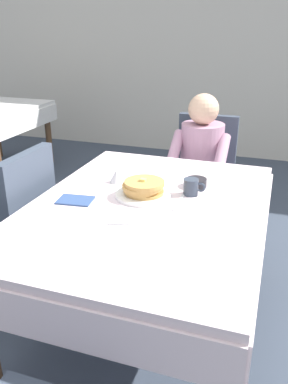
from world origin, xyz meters
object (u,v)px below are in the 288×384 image
at_px(chair_left_side, 17,220).
at_px(fork_left_of_plate, 107,193).
at_px(chair_diner, 203,170).
at_px(bowl_butter, 196,183).
at_px(cup_coffee, 191,187).
at_px(plate_breakfast, 143,195).
at_px(breakfast_stack, 143,187).
at_px(diner_person, 200,159).
at_px(knife_right_of_plate, 178,202).
at_px(dining_table_main, 147,221).
at_px(spoon_near_edge, 125,224).
at_px(syrup_pitcher, 117,176).

bearing_deg(chair_left_side, fork_left_of_plate, -83.13).
bearing_deg(chair_diner, bowl_butter, 97.56).
xyz_separation_m(cup_coffee, fork_left_of_plate, (-0.42, -0.12, -0.04)).
height_order(plate_breakfast, breakfast_stack, breakfast_stack).
relative_size(breakfast_stack, fork_left_of_plate, 1.18).
height_order(diner_person, knife_right_of_plate, diner_person).
xyz_separation_m(dining_table_main, breakfast_stack, (-0.05, 0.08, 0.14)).
bearing_deg(breakfast_stack, knife_right_of_plate, -6.03).
xyz_separation_m(breakfast_stack, bowl_butter, (0.23, 0.22, -0.03)).
distance_m(chair_diner, bowl_butter, 0.90).
height_order(knife_right_of_plate, spoon_near_edge, same).
bearing_deg(diner_person, cup_coffee, 97.76).
relative_size(breakfast_stack, syrup_pitcher, 2.66).
relative_size(chair_left_side, fork_left_of_plate, 5.17).
xyz_separation_m(diner_person, fork_left_of_plate, (-0.30, -0.95, 0.07)).
xyz_separation_m(syrup_pitcher, knife_right_of_plate, (0.39, -0.16, -0.04)).
bearing_deg(chair_left_side, knife_right_of_plate, -85.99).
xyz_separation_m(chair_diner, syrup_pitcher, (-0.31, -0.95, 0.25)).
xyz_separation_m(chair_left_side, syrup_pitcher, (0.52, 0.22, 0.25)).
relative_size(bowl_butter, knife_right_of_plate, 0.55).
bearing_deg(spoon_near_edge, fork_left_of_plate, 109.65).
bearing_deg(dining_table_main, plate_breakfast, 121.16).
relative_size(chair_diner, cup_coffee, 8.23).
relative_size(diner_person, knife_right_of_plate, 5.60).
bearing_deg(spoon_near_edge, plate_breakfast, 78.43).
bearing_deg(plate_breakfast, chair_left_side, -173.36).
xyz_separation_m(plate_breakfast, breakfast_stack, (0.00, -0.00, 0.04)).
bearing_deg(chair_diner, diner_person, 90.00).
distance_m(cup_coffee, spoon_near_edge, 0.46).
bearing_deg(cup_coffee, dining_table_main, -133.79).
relative_size(cup_coffee, fork_left_of_plate, 0.63).
bearing_deg(spoon_near_edge, cup_coffee, 48.26).
relative_size(plate_breakfast, knife_right_of_plate, 1.40).
distance_m(chair_left_side, plate_breakfast, 0.76).
height_order(dining_table_main, fork_left_of_plate, fork_left_of_plate).
relative_size(breakfast_stack, bowl_butter, 1.94).
height_order(chair_diner, bowl_butter, chair_diner).
bearing_deg(cup_coffee, knife_right_of_plate, -106.69).
bearing_deg(breakfast_stack, chair_diner, 84.18).
bearing_deg(chair_diner, spoon_near_edge, 86.46).
xyz_separation_m(chair_diner, cup_coffee, (0.11, -0.99, 0.25)).
xyz_separation_m(chair_diner, spoon_near_edge, (-0.09, -1.40, 0.21)).
relative_size(chair_diner, chair_left_side, 1.00).
distance_m(diner_person, fork_left_of_plate, 1.00).
distance_m(chair_left_side, cup_coffee, 1.00).
relative_size(chair_diner, spoon_near_edge, 6.20).
relative_size(chair_diner, bowl_butter, 8.45).
bearing_deg(chair_diner, breakfast_stack, 84.18).
height_order(dining_table_main, plate_breakfast, plate_breakfast).
distance_m(diner_person, bowl_butter, 0.73).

